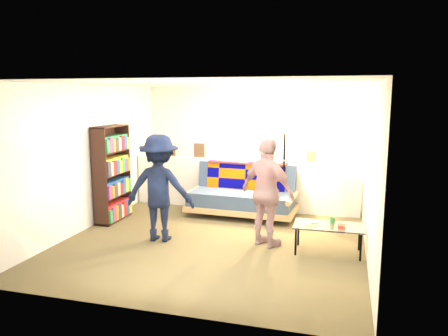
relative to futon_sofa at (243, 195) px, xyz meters
name	(u,v)px	position (x,y,z in m)	size (l,w,h in m)	color
ground	(217,237)	(-0.11, -1.34, -0.40)	(5.00, 5.00, 0.00)	brown
room_shell	(225,130)	(-0.11, -0.87, 1.27)	(4.60, 5.05, 2.45)	silver
half_wall_ledge	(243,184)	(-0.11, 0.46, 0.10)	(4.45, 0.15, 1.00)	silver
ledge_decor	(232,150)	(-0.34, 0.44, 0.78)	(2.97, 0.02, 0.45)	brown
futon_sofa	(243,195)	(0.00, 0.00, 0.00)	(2.04, 1.06, 0.86)	tan
bookshelf	(112,177)	(-2.19, -0.91, 0.39)	(0.28, 0.85, 1.70)	black
coffee_table	(329,227)	(1.62, -1.57, -0.02)	(0.98, 0.55, 0.51)	black
floor_lamp	(285,154)	(0.73, 0.18, 0.77)	(0.37, 0.29, 1.64)	black
person_left	(160,188)	(-0.93, -1.69, 0.42)	(1.06, 0.61, 1.65)	black
person_right	(268,192)	(0.72, -1.51, 0.42)	(0.95, 0.40, 1.63)	pink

